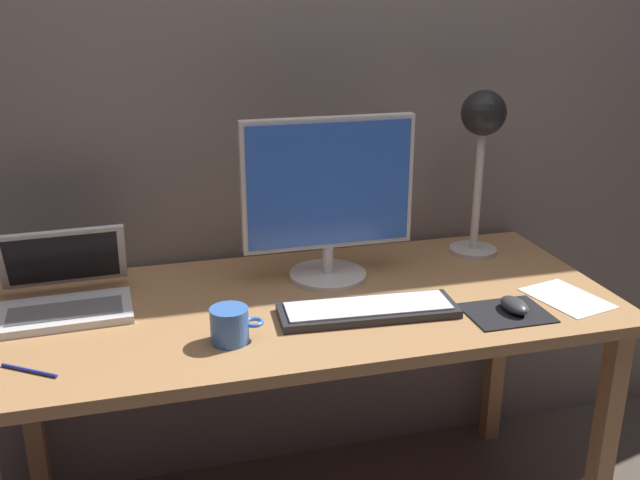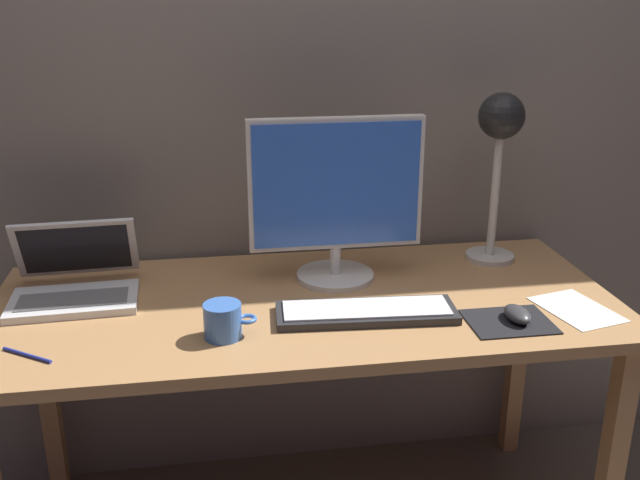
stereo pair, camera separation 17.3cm
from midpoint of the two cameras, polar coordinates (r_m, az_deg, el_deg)
name	(u,v)px [view 2 (the right image)]	position (r m, az deg, el deg)	size (l,w,h in m)	color
back_wall	(285,62)	(2.08, -0.38, 14.06)	(4.80, 0.06, 2.60)	gray
desk	(306,328)	(1.87, 1.50, -7.08)	(1.60, 0.70, 0.74)	tan
monitor	(336,195)	(1.89, 3.90, 3.56)	(0.47, 0.21, 0.45)	silver
keyboard_main	(366,312)	(1.76, 6.56, -5.81)	(0.45, 0.17, 0.03)	#28282B
laptop	(75,275)	(1.93, -16.62, -2.78)	(0.33, 0.29, 0.19)	silver
desk_lamp	(500,139)	(2.09, 16.53, 7.76)	(0.14, 0.14, 0.49)	beige
mousepad	(509,322)	(1.80, 17.58, -6.31)	(0.20, 0.16, 0.00)	black
mouse	(517,314)	(1.80, 18.19, -5.71)	(0.06, 0.10, 0.03)	#38383A
coffee_mug	(223,321)	(1.64, -4.74, -6.52)	(0.12, 0.09, 0.08)	#3F72CC
paper_sheet_near_mouse	(577,309)	(1.93, 22.33, -5.21)	(0.15, 0.21, 0.00)	white
pen	(27,355)	(1.66, -19.67, -8.73)	(0.01, 0.01, 0.14)	#2633A5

